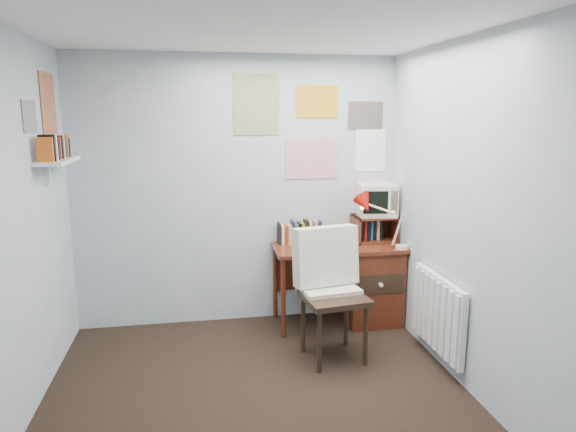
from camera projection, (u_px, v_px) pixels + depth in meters
name	position (u px, v px, depth m)	size (l,w,h in m)	color
ground	(264.00, 421.00, 3.34)	(3.50, 3.50, 0.00)	black
back_wall	(238.00, 192.00, 4.79)	(3.00, 0.02, 2.50)	#B0BBC9
right_wall	(489.00, 225.00, 3.36)	(0.02, 3.50, 2.50)	#B0BBC9
ceiling	(260.00, 16.00, 2.85)	(3.00, 3.50, 0.02)	white
desk	(365.00, 280.00, 4.89)	(1.20, 0.55, 0.76)	#5E2615
desk_chair	(334.00, 298.00, 4.10)	(0.53, 0.51, 1.03)	black
desk_lamp	(403.00, 225.00, 4.62)	(0.31, 0.26, 0.44)	#BA100C
tv_riser	(374.00, 228.00, 4.93)	(0.40, 0.30, 0.25)	#5E2615
crt_tv	(377.00, 198.00, 4.89)	(0.35, 0.32, 0.33)	beige
book_row	(309.00, 231.00, 4.89)	(0.60, 0.14, 0.22)	#5E2615
radiator	(438.00, 313.00, 4.04)	(0.09, 0.80, 0.60)	white
wall_shelf	(58.00, 161.00, 3.84)	(0.20, 0.62, 0.24)	white
posters_back	(312.00, 126.00, 4.78)	(1.20, 0.01, 0.90)	white
posters_left	(39.00, 109.00, 3.75)	(0.01, 0.70, 0.60)	white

